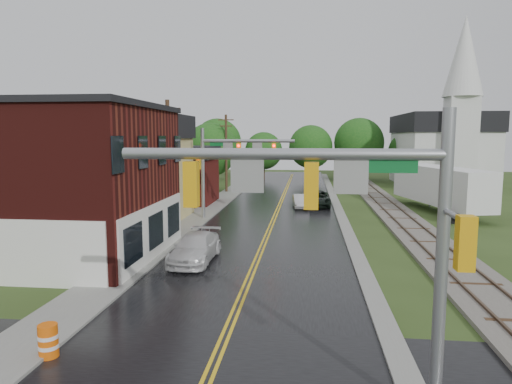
% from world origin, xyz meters
% --- Properties ---
extents(main_road, '(10.00, 90.00, 0.02)m').
position_xyz_m(main_road, '(0.00, 30.00, 0.00)').
color(main_road, black).
rests_on(main_road, ground).
extents(curb_right, '(0.80, 70.00, 0.12)m').
position_xyz_m(curb_right, '(5.40, 35.00, 0.00)').
color(curb_right, gray).
rests_on(curb_right, ground).
extents(sidewalk_left, '(2.40, 50.00, 0.12)m').
position_xyz_m(sidewalk_left, '(-6.20, 25.00, 0.00)').
color(sidewalk_left, gray).
rests_on(sidewalk_left, ground).
extents(brick_building, '(14.30, 10.30, 8.30)m').
position_xyz_m(brick_building, '(-12.48, 15.00, 4.15)').
color(brick_building, '#43110E').
rests_on(brick_building, ground).
extents(yellow_house, '(8.00, 7.00, 6.40)m').
position_xyz_m(yellow_house, '(-11.00, 26.00, 3.20)').
color(yellow_house, tan).
rests_on(yellow_house, ground).
extents(darkred_building, '(7.00, 6.00, 4.40)m').
position_xyz_m(darkred_building, '(-10.00, 35.00, 2.20)').
color(darkred_building, '#3F0F0C').
rests_on(darkred_building, ground).
extents(church, '(10.40, 18.40, 20.00)m').
position_xyz_m(church, '(20.00, 53.74, 5.83)').
color(church, silver).
rests_on(church, ground).
extents(railroad, '(3.20, 80.00, 0.30)m').
position_xyz_m(railroad, '(10.00, 35.00, 0.11)').
color(railroad, '#59544C').
rests_on(railroad, ground).
extents(traffic_signal_near, '(7.34, 0.30, 7.20)m').
position_xyz_m(traffic_signal_near, '(3.47, 2.00, 4.97)').
color(traffic_signal_near, gray).
rests_on(traffic_signal_near, ground).
extents(traffic_signal_far, '(7.34, 0.43, 7.20)m').
position_xyz_m(traffic_signal_far, '(-3.47, 27.00, 4.97)').
color(traffic_signal_far, gray).
rests_on(traffic_signal_far, ground).
extents(utility_pole_b, '(1.80, 0.28, 9.00)m').
position_xyz_m(utility_pole_b, '(-6.80, 22.00, 4.72)').
color(utility_pole_b, '#382616').
rests_on(utility_pole_b, ground).
extents(utility_pole_c, '(1.80, 0.28, 9.00)m').
position_xyz_m(utility_pole_c, '(-6.80, 44.00, 4.72)').
color(utility_pole_c, '#382616').
rests_on(utility_pole_c, ground).
extents(tree_left_b, '(7.60, 7.60, 9.69)m').
position_xyz_m(tree_left_b, '(-17.85, 31.90, 5.72)').
color(tree_left_b, black).
rests_on(tree_left_b, ground).
extents(tree_left_c, '(6.00, 6.00, 7.65)m').
position_xyz_m(tree_left_c, '(-13.85, 39.90, 4.51)').
color(tree_left_c, black).
rests_on(tree_left_c, ground).
extents(tree_left_e, '(6.40, 6.40, 8.16)m').
position_xyz_m(tree_left_e, '(-8.85, 45.90, 4.81)').
color(tree_left_e, black).
rests_on(tree_left_e, ground).
extents(suv_dark, '(2.47, 5.28, 1.46)m').
position_xyz_m(suv_dark, '(3.50, 34.50, 0.73)').
color(suv_dark, black).
rests_on(suv_dark, ground).
extents(sedan_silver, '(1.67, 3.84, 1.23)m').
position_xyz_m(sedan_silver, '(2.02, 33.37, 0.61)').
color(sedan_silver, '#BAB9BF').
rests_on(sedan_silver, ground).
extents(pickup_white, '(2.13, 5.00, 1.44)m').
position_xyz_m(pickup_white, '(-3.20, 14.77, 0.72)').
color(pickup_white, silver).
rests_on(pickup_white, ground).
extents(semi_trailer, '(5.59, 12.86, 3.94)m').
position_xyz_m(semi_trailer, '(13.99, 32.40, 2.34)').
color(semi_trailer, black).
rests_on(semi_trailer, ground).
extents(construction_barrel, '(0.75, 0.75, 1.02)m').
position_xyz_m(construction_barrel, '(-5.00, 4.00, 0.51)').
color(construction_barrel, '#E3590A').
rests_on(construction_barrel, ground).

